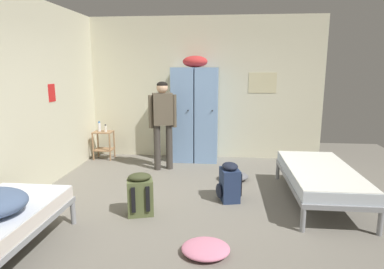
{
  "coord_description": "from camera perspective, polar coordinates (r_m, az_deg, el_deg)",
  "views": [
    {
      "loc": [
        0.43,
        -4.12,
        1.84
      ],
      "look_at": [
        0.0,
        0.26,
        0.95
      ],
      "focal_mm": 30.81,
      "sensor_mm": 36.0,
      "label": 1
    }
  ],
  "objects": [
    {
      "name": "clothes_pile_grey",
      "position": [
        5.59,
        7.2,
        -7.16
      ],
      "size": [
        0.49,
        0.42,
        0.13
      ],
      "color": "slate",
      "rests_on": "ground_plane"
    },
    {
      "name": "locker_bank",
      "position": [
        6.53,
        0.53,
        3.79
      ],
      "size": [
        0.9,
        0.55,
        2.07
      ],
      "color": "#7A9ECC",
      "rests_on": "ground_plane"
    },
    {
      "name": "backpack_navy",
      "position": [
        4.7,
        6.41,
        -8.29
      ],
      "size": [
        0.38,
        0.37,
        0.55
      ],
      "color": "navy",
      "rests_on": "ground_plane"
    },
    {
      "name": "lotion_bottle",
      "position": [
        6.87,
        -14.74,
        1.01
      ],
      "size": [
        0.05,
        0.05,
        0.16
      ],
      "color": "white",
      "rests_on": "shelf_unit"
    },
    {
      "name": "room_backdrop",
      "position": [
        5.64,
        -11.57,
        7.0
      ],
      "size": [
        4.76,
        5.29,
        2.85
      ],
      "color": "beige",
      "rests_on": "ground_plane"
    },
    {
      "name": "backpack_olive",
      "position": [
        4.3,
        -8.98,
        -10.25
      ],
      "size": [
        0.38,
        0.39,
        0.55
      ],
      "color": "#566038",
      "rests_on": "ground_plane"
    },
    {
      "name": "water_bottle",
      "position": [
        6.97,
        -15.74,
        1.28
      ],
      "size": [
        0.06,
        0.06,
        0.2
      ],
      "color": "white",
      "rests_on": "shelf_unit"
    },
    {
      "name": "ground_plane",
      "position": [
        4.53,
        -0.33,
        -12.53
      ],
      "size": [
        8.37,
        8.37,
        0.0
      ],
      "primitive_type": "plane",
      "color": "slate"
    },
    {
      "name": "clothes_pile_pink",
      "position": [
        3.51,
        2.39,
        -19.15
      ],
      "size": [
        0.49,
        0.45,
        0.11
      ],
      "color": "pink",
      "rests_on": "ground_plane"
    },
    {
      "name": "shelf_unit",
      "position": [
        6.98,
        -15.05,
        -1.3
      ],
      "size": [
        0.38,
        0.3,
        0.57
      ],
      "color": "#99704C",
      "rests_on": "ground_plane"
    },
    {
      "name": "bed_right",
      "position": [
        4.92,
        21.26,
        -6.62
      ],
      "size": [
        0.9,
        1.9,
        0.49
      ],
      "color": "gray",
      "rests_on": "ground_plane"
    },
    {
      "name": "person_traveler",
      "position": [
        5.95,
        -5.09,
        2.97
      ],
      "size": [
        0.49,
        0.3,
        1.61
      ],
      "color": "#3D3833",
      "rests_on": "ground_plane"
    }
  ]
}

